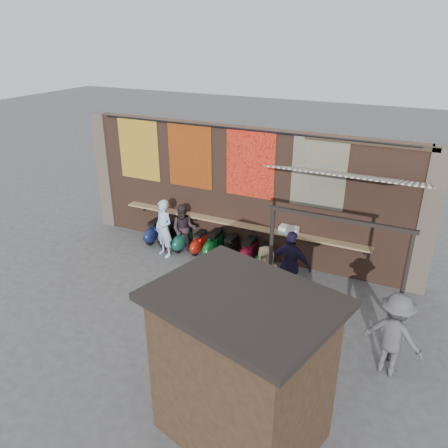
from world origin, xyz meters
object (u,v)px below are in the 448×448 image
Objects in this scene: scooter_stool_6 at (248,252)px; shopper_grey at (394,335)px; scooter_stool_2 at (182,239)px; scooter_stool_7 at (264,257)px; diner_left at (164,229)px; diner_right at (184,229)px; shopper_navy at (290,265)px; scooter_stool_0 at (154,232)px; shopper_tan at (265,277)px; scooter_stool_1 at (168,235)px; scooter_stool_3 at (199,243)px; market_stall at (242,372)px; scooter_stool_4 at (214,245)px; scooter_stool_5 at (230,248)px; shelf_box at (289,230)px.

scooter_stool_6 is 5.31m from shopper_grey.
scooter_stool_2 is 2.79m from scooter_stool_7.
diner_left is at bearing -167.25° from scooter_stool_6.
diner_right is at bearing 63.93° from diner_left.
scooter_stool_2 is 4.14m from shopper_navy.
scooter_stool_0 is 5.02m from shopper_tan.
shopper_navy is at bearing -34.38° from scooter_stool_6.
scooter_stool_1 is 0.40× the size of diner_left.
scooter_stool_3 is 3.50m from shopper_tan.
shopper_navy is (5.08, -1.18, 0.58)m from scooter_stool_0.
scooter_stool_6 is at bearing -0.88° from scooter_stool_0.
scooter_stool_6 is at bearing 126.72° from market_stall.
scooter_stool_4 is 1.16m from scooter_stool_6.
shopper_tan is at bearing -24.62° from scooter_stool_1.
scooter_stool_4 reaches higher than scooter_stool_2.
scooter_stool_6 is (3.42, -0.05, 0.03)m from scooter_stool_0.
diner_right reaches higher than scooter_stool_7.
shopper_grey is at bearing 1.20° from diner_left.
scooter_stool_2 is at bearing 82.45° from diner_left.
scooter_stool_1 is at bearing 124.94° from shopper_tan.
scooter_stool_7 is (0.50, 0.00, -0.04)m from scooter_stool_6.
scooter_stool_6 is (1.16, 0.02, -0.00)m from scooter_stool_4.
scooter_stool_7 is at bearing 30.53° from diner_left.
shopper_grey is at bearing 66.34° from market_stall.
diner_right is at bearing -8.77° from shopper_grey.
shopper_tan is at bearing 1.71° from diner_left.
diner_left is (-2.59, -0.59, 0.52)m from scooter_stool_6.
scooter_stool_5 is at bearing 131.80° from market_stall.
scooter_stool_4 is at bearing 136.28° from market_stall.
scooter_stool_0 is 0.42× the size of diner_left.
shelf_box is 1.43m from scooter_stool_6.
scooter_stool_2 is (0.59, -0.07, 0.03)m from scooter_stool_1.
market_stall reaches higher than diner_right.
scooter_stool_6 reaches higher than scooter_stool_5.
scooter_stool_3 is 0.93× the size of scooter_stool_7.
scooter_stool_2 is at bearing 119.97° from diner_right.
scooter_stool_0 is at bearing 178.23° from scooter_stool_4.
diner_right is at bearing -175.99° from scooter_stool_6.
diner_left is at bearing -145.26° from scooter_stool_3.
shopper_tan reaches higher than scooter_stool_7.
shelf_box is 2.99m from scooter_stool_3.
shopper_navy is at bearing 112.38° from market_stall.
diner_right is (-2.14, -0.15, 0.40)m from scooter_stool_6.
shopper_grey is at bearing -44.76° from shelf_box.
scooter_stool_7 is 0.40× the size of shopper_navy.
shelf_box is at bearing 26.96° from scooter_stool_7.
market_stall is (5.11, -5.68, 1.01)m from scooter_stool_1.
shelf_box reaches higher than scooter_stool_4.
shelf_box is 0.29× the size of shopper_grey.
diner_left is (-1.97, -0.63, 0.55)m from scooter_stool_5.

